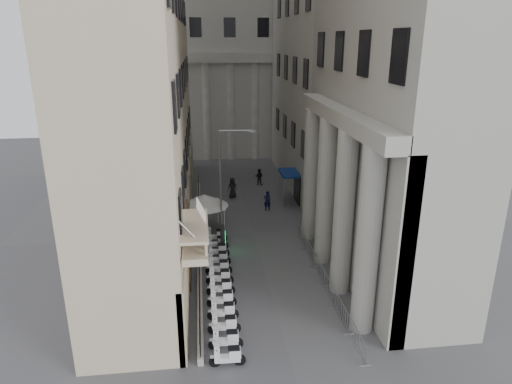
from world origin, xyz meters
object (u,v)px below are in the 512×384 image
at_px(info_kiosk, 223,239).
at_px(security_tent, 207,201).
at_px(pedestrian_a, 267,201).
at_px(scooter_0, 228,366).
at_px(pedestrian_b, 259,177).
at_px(street_lamp, 225,175).

bearing_deg(info_kiosk, security_tent, 102.75).
relative_size(info_kiosk, pedestrian_a, 1.06).
bearing_deg(scooter_0, info_kiosk, -0.42).
bearing_deg(scooter_0, pedestrian_b, -8.74).
xyz_separation_m(street_lamp, pedestrian_a, (4.04, 5.27, -4.13)).
relative_size(scooter_0, street_lamp, 0.18).
height_order(security_tent, street_lamp, street_lamp).
height_order(scooter_0, info_kiosk, info_kiosk).
xyz_separation_m(pedestrian_a, pedestrian_b, (0.24, 7.61, -0.04)).
relative_size(street_lamp, pedestrian_b, 4.82).
bearing_deg(pedestrian_b, security_tent, 85.31).
bearing_deg(pedestrian_a, street_lamp, 43.59).
bearing_deg(street_lamp, security_tent, 145.74).
distance_m(scooter_0, pedestrian_b, 28.35).
xyz_separation_m(info_kiosk, pedestrian_b, (4.66, 15.58, -0.11)).
relative_size(street_lamp, info_kiosk, 4.34).
height_order(security_tent, pedestrian_a, security_tent).
relative_size(scooter_0, pedestrian_b, 0.86).
bearing_deg(pedestrian_b, street_lamp, 92.67).
xyz_separation_m(scooter_0, pedestrian_a, (4.85, 20.26, 0.91)).
bearing_deg(pedestrian_a, info_kiosk, 52.06).
bearing_deg(pedestrian_a, security_tent, 28.51).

